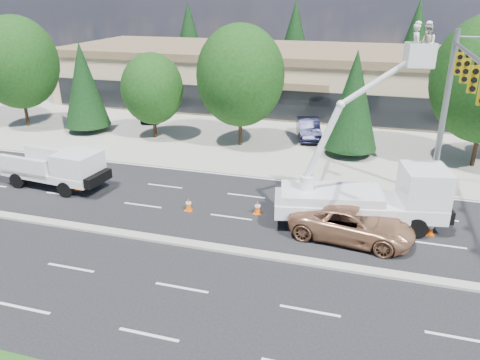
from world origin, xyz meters
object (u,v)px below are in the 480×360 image
(utility_pickup, at_px, (59,172))
(signal_mast, at_px, (454,96))
(minivan, at_px, (352,223))
(bucket_truck, at_px, (374,187))

(utility_pickup, bearing_deg, signal_mast, 13.60)
(signal_mast, height_order, minivan, signal_mast)
(signal_mast, bearing_deg, bucket_truck, -139.88)
(utility_pickup, relative_size, bucket_truck, 0.65)
(signal_mast, height_order, utility_pickup, signal_mast)
(utility_pickup, xyz_separation_m, bucket_truck, (17.62, 0.19, 1.06))
(utility_pickup, height_order, bucket_truck, bucket_truck)
(minivan, bearing_deg, signal_mast, -35.69)
(signal_mast, xyz_separation_m, bucket_truck, (-3.21, -2.70, -4.04))
(signal_mast, height_order, bucket_truck, bucket_truck)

